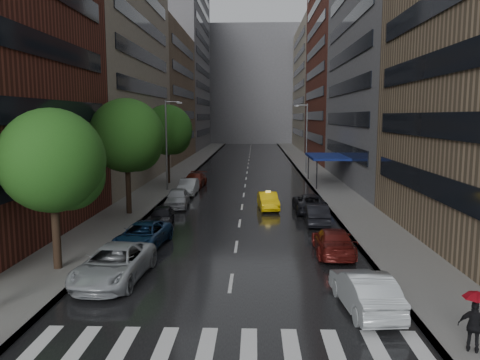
% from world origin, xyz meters
% --- Properties ---
extents(ground, '(220.00, 220.00, 0.00)m').
position_xyz_m(ground, '(0.00, 0.00, 0.00)').
color(ground, gray).
rests_on(ground, ground).
extents(road, '(14.00, 140.00, 0.01)m').
position_xyz_m(road, '(0.00, 50.00, 0.01)').
color(road, black).
rests_on(road, ground).
extents(sidewalk_left, '(4.00, 140.00, 0.15)m').
position_xyz_m(sidewalk_left, '(-9.00, 50.00, 0.07)').
color(sidewalk_left, gray).
rests_on(sidewalk_left, ground).
extents(sidewalk_right, '(4.00, 140.00, 0.15)m').
position_xyz_m(sidewalk_right, '(9.00, 50.00, 0.07)').
color(sidewalk_right, gray).
rests_on(sidewalk_right, ground).
extents(crosswalk, '(13.15, 2.80, 0.01)m').
position_xyz_m(crosswalk, '(0.20, -2.00, 0.01)').
color(crosswalk, silver).
rests_on(crosswalk, ground).
extents(buildings_left, '(8.00, 108.00, 38.00)m').
position_xyz_m(buildings_left, '(-15.00, 58.79, 15.99)').
color(buildings_left, maroon).
rests_on(buildings_left, ground).
extents(buildings_right, '(8.05, 109.10, 36.00)m').
position_xyz_m(buildings_right, '(15.00, 56.70, 15.03)').
color(buildings_right, '#937A5B').
rests_on(buildings_right, ground).
extents(building_far, '(40.00, 14.00, 32.00)m').
position_xyz_m(building_far, '(0.00, 118.00, 16.00)').
color(building_far, slate).
rests_on(building_far, ground).
extents(tree_near, '(5.00, 5.00, 7.97)m').
position_xyz_m(tree_near, '(-8.60, 5.43, 5.45)').
color(tree_near, '#382619').
rests_on(tree_near, ground).
extents(tree_mid, '(5.59, 5.59, 8.91)m').
position_xyz_m(tree_mid, '(-8.60, 18.54, 6.10)').
color(tree_mid, '#382619').
rests_on(tree_mid, ground).
extents(tree_far, '(5.54, 5.54, 8.82)m').
position_xyz_m(tree_far, '(-8.60, 34.94, 6.04)').
color(tree_far, '#382619').
rests_on(tree_far, ground).
extents(taxi, '(1.85, 4.31, 1.38)m').
position_xyz_m(taxi, '(2.16, 21.18, 0.69)').
color(taxi, yellow).
rests_on(taxi, ground).
extents(parked_cars_left, '(3.01, 34.37, 1.61)m').
position_xyz_m(parked_cars_left, '(-5.40, 16.82, 0.76)').
color(parked_cars_left, '#A8ADB2').
rests_on(parked_cars_left, ground).
extents(parked_cars_right, '(2.47, 24.05, 1.58)m').
position_xyz_m(parked_cars_right, '(5.40, 12.02, 0.74)').
color(parked_cars_right, silver).
rests_on(parked_cars_right, ground).
extents(ped_red_umbrella, '(1.05, 0.82, 2.01)m').
position_xyz_m(ped_red_umbrella, '(8.03, -2.26, 1.33)').
color(ped_red_umbrella, black).
rests_on(ped_red_umbrella, sidewalk_right).
extents(street_lamp_left, '(1.74, 0.22, 9.00)m').
position_xyz_m(street_lamp_left, '(-7.72, 30.00, 4.89)').
color(street_lamp_left, gray).
rests_on(street_lamp_left, sidewalk_left).
extents(street_lamp_right, '(1.74, 0.22, 9.00)m').
position_xyz_m(street_lamp_right, '(7.72, 45.00, 4.89)').
color(street_lamp_right, gray).
rests_on(street_lamp_right, sidewalk_right).
extents(awning, '(4.00, 8.00, 3.12)m').
position_xyz_m(awning, '(8.98, 35.00, 3.13)').
color(awning, navy).
rests_on(awning, sidewalk_right).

